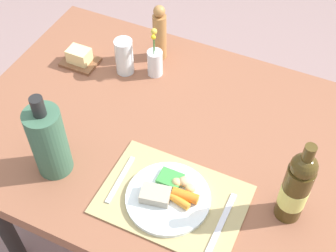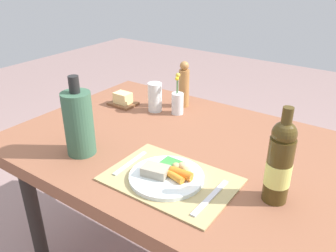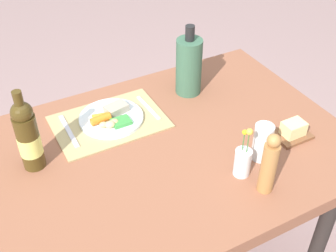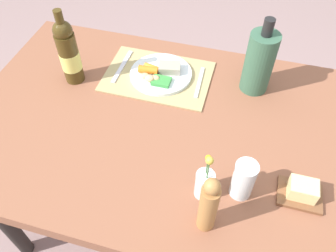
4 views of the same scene
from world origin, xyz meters
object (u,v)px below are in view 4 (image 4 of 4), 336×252
dinner_plate (160,73)px  pepper_mill (209,205)px  dining_table (161,135)px  fork (199,82)px  cooler_bottle (259,62)px  flower_vase (205,183)px  wine_bottle (69,53)px  water_tumbler (243,181)px  butter_dish (301,191)px  knife (122,66)px

dinner_plate → pepper_mill: 0.64m
dining_table → fork: size_ratio=8.05×
dinner_plate → cooler_bottle: cooler_bottle is taller
flower_vase → wine_bottle: (0.59, -0.36, 0.07)m
dinner_plate → water_tumbler: 0.57m
butter_dish → flower_vase: (0.28, 0.07, 0.03)m
dinner_plate → water_tumbler: (-0.38, 0.43, 0.04)m
flower_vase → cooler_bottle: (-0.09, -0.51, 0.07)m
butter_dish → pepper_mill: (0.25, 0.16, 0.08)m
butter_dish → knife: bearing=-29.8°
pepper_mill → dinner_plate: bearing=-62.1°
flower_vase → butter_dish: bearing=-166.2°
dining_table → pepper_mill: pepper_mill is taller
pepper_mill → dining_table: bearing=-55.5°
fork → dining_table: bearing=66.5°
wine_bottle → knife: bearing=-144.0°
pepper_mill → water_tumbler: pepper_mill is taller
pepper_mill → cooler_bottle: bearing=-96.4°
fork → butter_dish: size_ratio=1.35×
dinner_plate → cooler_bottle: bearing=-173.9°
flower_vase → dining_table: bearing=-49.7°
flower_vase → water_tumbler: 0.11m
knife → wine_bottle: (0.16, 0.11, 0.12)m
dinner_plate → butter_dish: (-0.55, 0.40, 0.01)m
butter_dish → fork: bearing=-45.7°
dinner_plate → fork: bearing=-179.2°
dining_table → wine_bottle: wine_bottle is taller
fork → water_tumbler: size_ratio=1.28×
dining_table → pepper_mill: (-0.23, 0.33, 0.18)m
dinner_plate → knife: bearing=-3.9°
knife → wine_bottle: 0.23m
dining_table → knife: 0.35m
pepper_mill → wine_bottle: size_ratio=0.75×
dining_table → butter_dish: size_ratio=10.86×
butter_dish → flower_vase: size_ratio=0.67×
water_tumbler → wine_bottle: bearing=-25.4°
flower_vase → wine_bottle: wine_bottle is taller
pepper_mill → water_tumbler: (-0.08, -0.13, -0.05)m
butter_dish → pepper_mill: size_ratio=0.58×
dining_table → flower_vase: 0.34m
fork → water_tumbler: (-0.22, 0.43, 0.05)m
cooler_bottle → water_tumbler: cooler_bottle is taller
flower_vase → cooler_bottle: size_ratio=0.65×
water_tumbler → dinner_plate: bearing=-49.0°
flower_vase → water_tumbler: size_ratio=1.41×
fork → wine_bottle: 0.50m
butter_dish → flower_vase: 0.29m
dining_table → wine_bottle: (0.39, -0.13, 0.20)m
flower_vase → cooler_bottle: cooler_bottle is taller
wine_bottle → fork: bearing=-167.8°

